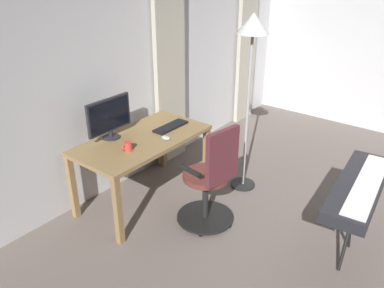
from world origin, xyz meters
The scene contains 12 objects.
ground_plane centered at (0.00, 0.00, 0.00)m, with size 8.03×8.03×0.00m, color #6B5F58.
back_room_partition centered at (0.00, -2.61, 1.30)m, with size 6.18×0.10×2.59m, color silver.
curtain_left_panel centered at (-2.25, -2.50, 1.20)m, with size 0.45×0.06×2.40m, color #B5B09C.
curtain_right_panel centered at (-0.50, -2.50, 1.20)m, with size 0.49×0.06×2.40m, color #B5B09C.
desk centered at (0.41, -2.09, 0.63)m, with size 1.40×0.73×0.72m.
office_chair centered at (0.33, -1.28, 0.48)m, with size 0.56×0.56×1.04m.
computer_monitor centered at (0.59, -2.34, 0.95)m, with size 0.52×0.18×0.42m.
computer_keyboard centered at (0.03, -2.04, 0.74)m, with size 0.43×0.14×0.02m, color black.
computer_mouse centered at (0.29, -1.88, 0.74)m, with size 0.06×0.10×0.04m, color #B7BCC1.
mug_coffee centered at (0.69, -1.99, 0.77)m, with size 0.12×0.08×0.09m.
piano_keyboard centered at (0.01, -0.08, 0.71)m, with size 1.17×0.43×0.78m.
floor_lamp centered at (-0.47, -1.40, 1.60)m, with size 0.32×0.32×1.90m.
Camera 1 is at (2.89, 0.50, 2.37)m, focal length 36.36 mm.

